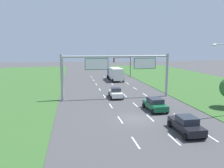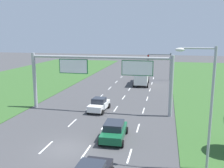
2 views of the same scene
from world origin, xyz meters
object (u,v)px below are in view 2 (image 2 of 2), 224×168
(car_near_red, at_px, (114,131))
(street_lamp, at_px, (206,99))
(sign_gantry, at_px, (100,72))
(traffic_light_mast, at_px, (161,61))
(car_mid_lane, at_px, (99,105))
(box_truck, at_px, (142,75))

(car_near_red, xyz_separation_m, street_lamp, (6.94, -3.73, 4.27))
(sign_gantry, height_order, street_lamp, street_lamp)
(sign_gantry, relative_size, street_lamp, 2.03)
(car_near_red, distance_m, street_lamp, 8.96)
(traffic_light_mast, bearing_deg, car_near_red, -95.93)
(car_near_red, xyz_separation_m, car_mid_lane, (-3.54, 7.92, -0.02))
(car_near_red, height_order, car_mid_lane, car_mid_lane)
(car_mid_lane, relative_size, sign_gantry, 0.24)
(car_mid_lane, distance_m, sign_gantry, 4.14)
(box_truck, height_order, street_lamp, street_lamp)
(car_mid_lane, xyz_separation_m, traffic_light_mast, (6.78, 23.27, 3.08))
(car_near_red, distance_m, sign_gantry, 9.24)
(sign_gantry, bearing_deg, box_truck, 80.15)
(street_lamp, bearing_deg, car_mid_lane, 131.99)
(car_near_red, xyz_separation_m, box_truck, (-0.07, 25.95, 0.89))
(street_lamp, bearing_deg, box_truck, 103.28)
(sign_gantry, distance_m, street_lamp, 15.25)
(traffic_light_mast, bearing_deg, car_mid_lane, -106.24)
(street_lamp, bearing_deg, car_near_red, 151.75)
(street_lamp, bearing_deg, traffic_light_mast, 96.05)
(car_mid_lane, bearing_deg, sign_gantry, -42.95)
(sign_gantry, xyz_separation_m, street_lamp, (10.19, -11.35, 0.17))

